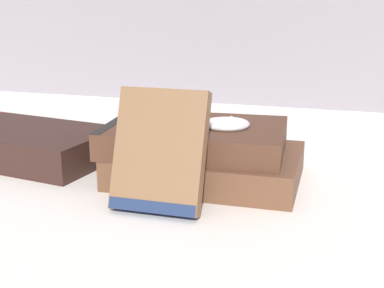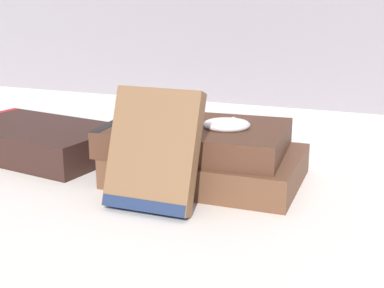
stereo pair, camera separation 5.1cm
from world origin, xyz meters
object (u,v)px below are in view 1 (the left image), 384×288
Objects in this scene: book_side_left at (23,143)px; book_flat_bottom at (203,165)px; book_flat_top at (191,137)px; reading_glasses at (206,142)px; book_leaning_front at (159,156)px; pocket_watch at (226,124)px.

book_flat_bottom is at bearing 6.34° from book_side_left.
book_flat_top is 2.02× the size of reading_glasses.
book_flat_top is at bearing 5.96° from book_side_left.
book_leaning_front reaches higher than book_flat_bottom.
pocket_watch is at bearing 4.44° from book_flat_bottom.
book_flat_top is at bearing -62.51° from reading_glasses.
book_leaning_front is (-0.00, -0.10, 0.01)m from book_flat_top.
book_leaning_front is 2.14× the size of pocket_watch.
book_flat_top is at bearing -177.22° from book_flat_bottom.
book_side_left reaches higher than reading_glasses.
pocket_watch reaches higher than book_flat_top.
book_side_left is at bearing 176.55° from book_flat_bottom.
book_leaning_front reaches higher than book_side_left.
book_side_left is 4.23× the size of pocket_watch.
book_leaning_front reaches higher than reading_glasses.
reading_glasses is (-0.04, 0.16, -0.02)m from book_flat_bottom.
book_flat_top reaches higher than reading_glasses.
book_flat_bottom is 1.01× the size of book_flat_top.
book_flat_top is 0.10m from book_leaning_front.
book_flat_bottom is 1.77× the size of book_leaning_front.
book_side_left reaches higher than book_flat_bottom.
reading_glasses is at bearing 42.79° from book_side_left.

